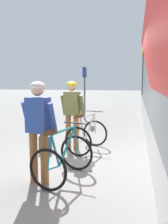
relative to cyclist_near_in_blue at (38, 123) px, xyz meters
The scene contains 7 objects.
ground_plane 1.67m from the cyclist_near_in_blue, 66.24° to the left, with size 80.00×80.00×0.00m, color gray.
cyclist_near_in_blue is the anchor object (origin of this frame).
cyclist_far_in_olive 2.14m from the cyclist_near_in_blue, 89.44° to the left, with size 0.64×0.37×1.76m.
bicycle_near_teal 0.78m from the cyclist_near_in_blue, 28.30° to the left, with size 0.93×1.20×0.99m.
bicycle_far_silver 2.20m from the cyclist_near_in_blue, 78.14° to the left, with size 0.94×1.21×0.99m.
backpack_on_platform 2.05m from the cyclist_near_in_blue, 108.13° to the left, with size 0.28×0.18×0.40m, color navy.
platform_sign_post 7.07m from the cyclist_near_in_blue, 95.64° to the left, with size 0.08×0.70×2.40m.
Camera 1 is at (1.10, -4.98, 1.78)m, focal length 38.65 mm.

